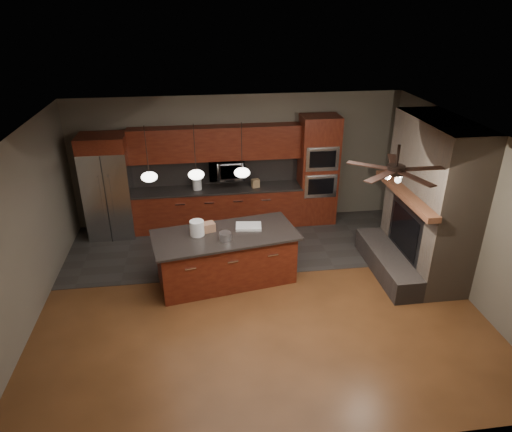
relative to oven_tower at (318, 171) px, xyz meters
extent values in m
plane|color=brown|center=(-1.70, -2.69, -1.19)|extent=(7.00, 7.00, 0.00)
cube|color=white|center=(-1.70, -2.69, 1.61)|extent=(7.00, 6.00, 0.02)
cube|color=#655D50|center=(-1.70, 0.31, 0.21)|extent=(7.00, 0.02, 2.80)
cube|color=#655D50|center=(1.80, -2.69, 0.21)|extent=(0.02, 6.00, 2.80)
cube|color=#655D50|center=(-5.20, -2.69, 0.21)|extent=(0.02, 6.00, 2.80)
cube|color=#302E2C|center=(-1.70, -0.89, -1.19)|extent=(7.00, 2.40, 0.01)
cube|color=#766454|center=(1.40, -2.29, 0.21)|extent=(0.80, 2.00, 2.80)
cube|color=#413935|center=(0.75, -2.29, -0.99)|extent=(0.50, 2.00, 0.40)
cube|color=#2D2D30|center=(1.02, -2.29, -0.37)|extent=(0.05, 1.20, 0.95)
cube|color=black|center=(1.00, -2.29, -0.37)|extent=(0.02, 1.00, 0.75)
cube|color=brown|center=(0.90, -2.29, 0.36)|extent=(0.22, 2.10, 0.10)
cube|color=maroon|center=(-2.18, 0.01, -0.76)|extent=(3.55, 0.60, 0.86)
cube|color=black|center=(-2.18, 0.01, -0.31)|extent=(3.59, 0.64, 0.04)
cube|color=black|center=(-2.18, 0.29, 0.01)|extent=(3.55, 0.03, 0.60)
cube|color=maroon|center=(-2.18, 0.13, 0.66)|extent=(3.55, 0.35, 0.70)
cube|color=maroon|center=(0.00, 0.01, 0.00)|extent=(0.80, 0.60, 2.38)
cube|color=silver|center=(0.00, -0.30, -0.24)|extent=(0.70, 0.03, 0.52)
cube|color=black|center=(0.00, -0.32, -0.24)|extent=(0.55, 0.02, 0.35)
cube|color=silver|center=(0.00, -0.30, 0.36)|extent=(0.70, 0.03, 0.52)
cube|color=black|center=(0.00, -0.32, 0.36)|extent=(0.55, 0.02, 0.35)
imported|color=silver|center=(-1.98, 0.06, 0.11)|extent=(0.73, 0.41, 0.50)
cube|color=silver|center=(-4.41, -0.07, -0.26)|extent=(0.93, 0.72, 1.86)
cube|color=#2D2D30|center=(-4.41, -0.44, -0.26)|extent=(0.02, 0.02, 1.84)
cube|color=silver|center=(-4.51, -0.45, -0.21)|extent=(0.03, 0.03, 0.93)
cube|color=silver|center=(-4.31, -0.45, -0.21)|extent=(0.03, 0.03, 0.93)
cube|color=maroon|center=(-4.41, -0.08, 0.82)|extent=(0.93, 0.72, 0.30)
cube|color=maroon|center=(-2.17, -2.15, -0.75)|extent=(2.44, 1.36, 0.88)
cube|color=black|center=(-2.17, -2.15, -0.29)|extent=(2.61, 1.53, 0.04)
cylinder|color=white|center=(-2.64, -2.12, -0.14)|extent=(0.26, 0.26, 0.26)
cylinder|color=silver|center=(-2.18, -2.36, -0.20)|extent=(0.23, 0.23, 0.14)
cube|color=silver|center=(-1.74, -1.96, -0.25)|extent=(0.47, 0.36, 0.04)
cube|color=#92664B|center=(-2.46, -2.00, -0.19)|extent=(0.28, 0.24, 0.15)
cylinder|color=silver|center=(-2.60, 0.01, -0.18)|extent=(0.20, 0.20, 0.22)
cube|color=#A58255|center=(-1.37, -0.04, -0.20)|extent=(0.18, 0.16, 0.18)
cylinder|color=black|center=(-3.35, -1.99, 1.22)|extent=(0.01, 0.01, 0.78)
ellipsoid|color=white|center=(-3.35, -1.99, 0.77)|extent=(0.26, 0.26, 0.16)
cylinder|color=black|center=(-2.60, -1.99, 1.22)|extent=(0.01, 0.01, 0.78)
ellipsoid|color=white|center=(-2.60, -1.99, 0.77)|extent=(0.26, 0.26, 0.16)
cylinder|color=black|center=(-1.85, -1.99, 1.22)|extent=(0.01, 0.01, 0.78)
ellipsoid|color=white|center=(-1.85, -1.99, 0.77)|extent=(0.26, 0.26, 0.16)
cylinder|color=black|center=(0.10, -3.49, 1.46)|extent=(0.04, 0.04, 0.30)
cylinder|color=black|center=(0.10, -3.49, 1.26)|extent=(0.24, 0.24, 0.12)
cube|color=black|center=(0.48, -3.49, 1.26)|extent=(0.60, 0.12, 0.01)
cube|color=black|center=(0.22, -3.13, 1.26)|extent=(0.30, 0.61, 0.01)
cube|color=black|center=(-0.21, -3.27, 1.26)|extent=(0.56, 0.45, 0.01)
cube|color=black|center=(-0.21, -3.72, 1.26)|extent=(0.56, 0.45, 0.01)
cube|color=black|center=(0.22, -3.85, 1.26)|extent=(0.30, 0.61, 0.01)
camera|label=1|loc=(-2.57, -9.04, 3.36)|focal=32.00mm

